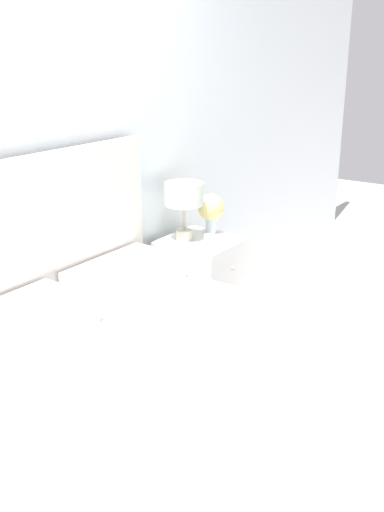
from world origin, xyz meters
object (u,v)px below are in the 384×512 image
(bed, at_px, (191,396))
(nightstand, at_px, (201,286))
(table_lamp, at_px, (184,197))
(flower_vase, at_px, (211,209))
(teacup, at_px, (211,241))

(bed, relative_size, nightstand, 3.22)
(nightstand, height_order, table_lamp, table_lamp)
(flower_vase, relative_size, teacup, 2.02)
(bed, relative_size, teacup, 15.88)
(flower_vase, bearing_deg, nightstand, -168.25)
(table_lamp, relative_size, teacup, 2.87)
(bed, xyz_separation_m, table_lamp, (1.00, 0.76, 0.59))
(bed, height_order, nightstand, bed)
(table_lamp, bearing_deg, teacup, -89.84)
(nightstand, distance_m, table_lamp, 0.59)
(table_lamp, xyz_separation_m, flower_vase, (0.22, -0.05, -0.11))
(table_lamp, distance_m, teacup, 0.31)
(nightstand, bearing_deg, bed, -147.80)
(nightstand, bearing_deg, teacup, -119.11)
(flower_vase, xyz_separation_m, teacup, (-0.22, -0.14, -0.13))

